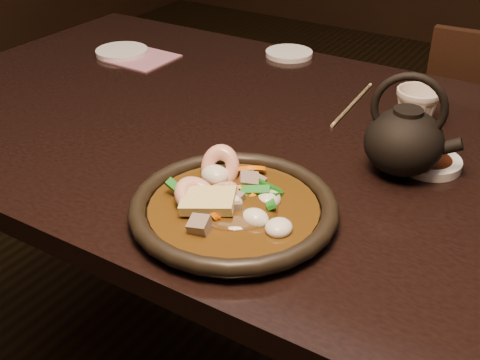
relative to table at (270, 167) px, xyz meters
The scene contains 10 objects.
table is the anchor object (origin of this frame).
plate 0.31m from the table, 71.63° to the right, with size 0.31×0.31×0.03m.
stirfry 0.30m from the table, 73.09° to the right, with size 0.21×0.21×0.07m.
soy_dish 0.30m from the table, ahead, with size 0.11×0.11×0.02m, color silver.
saucer_left 0.57m from the table, 161.21° to the left, with size 0.13×0.13×0.01m, color silver.
saucer_right 0.44m from the table, 113.47° to the left, with size 0.12×0.12×0.01m, color silver.
tea_cup 0.30m from the table, 36.00° to the left, with size 0.08×0.08×0.08m, color beige.
chopsticks 0.23m from the table, 67.24° to the left, with size 0.02×0.24×0.01m.
napkin 0.50m from the table, 158.71° to the left, with size 0.14×0.14×0.00m, color #9F6272.
teapot 0.29m from the table, ahead, with size 0.16×0.13×0.17m.
Camera 1 is at (0.49, -0.89, 1.26)m, focal length 45.00 mm.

